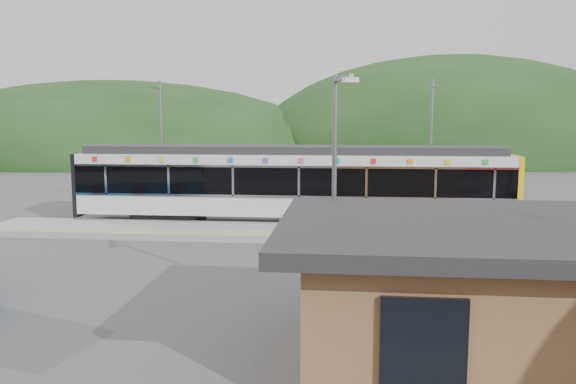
# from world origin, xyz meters

# --- Properties ---
(ground) EXTENTS (120.00, 120.00, 0.00)m
(ground) POSITION_xyz_m (0.00, 0.00, 0.00)
(ground) COLOR #4C4C4F
(ground) RESTS_ON ground
(hills) EXTENTS (146.00, 149.00, 26.00)m
(hills) POSITION_xyz_m (6.19, 5.29, 0.00)
(hills) COLOR #1E3D19
(hills) RESTS_ON ground
(platform) EXTENTS (26.00, 3.20, 0.30)m
(platform) POSITION_xyz_m (0.00, 3.30, 0.15)
(platform) COLOR #9E9E99
(platform) RESTS_ON ground
(yellow_line) EXTENTS (26.00, 0.10, 0.01)m
(yellow_line) POSITION_xyz_m (0.00, 2.00, 0.30)
(yellow_line) COLOR yellow
(yellow_line) RESTS_ON platform
(train) EXTENTS (20.44, 3.01, 3.74)m
(train) POSITION_xyz_m (0.18, 6.00, 2.06)
(train) COLOR black
(train) RESTS_ON ground
(catenary_mast_west) EXTENTS (0.18, 1.80, 7.00)m
(catenary_mast_west) POSITION_xyz_m (-7.00, 8.56, 3.65)
(catenary_mast_west) COLOR slate
(catenary_mast_west) RESTS_ON ground
(catenary_mast_east) EXTENTS (0.18, 1.80, 7.00)m
(catenary_mast_east) POSITION_xyz_m (7.00, 8.56, 3.65)
(catenary_mast_east) COLOR slate
(catenary_mast_east) RESTS_ON ground
(station_shelter) EXTENTS (9.20, 6.20, 3.00)m
(station_shelter) POSITION_xyz_m (6.00, -9.01, 1.55)
(station_shelter) COLOR olive
(station_shelter) RESTS_ON ground
(lamp_post) EXTENTS (0.51, 1.13, 6.10)m
(lamp_post) POSITION_xyz_m (2.44, -6.50, 3.64)
(lamp_post) COLOR slate
(lamp_post) RESTS_ON ground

